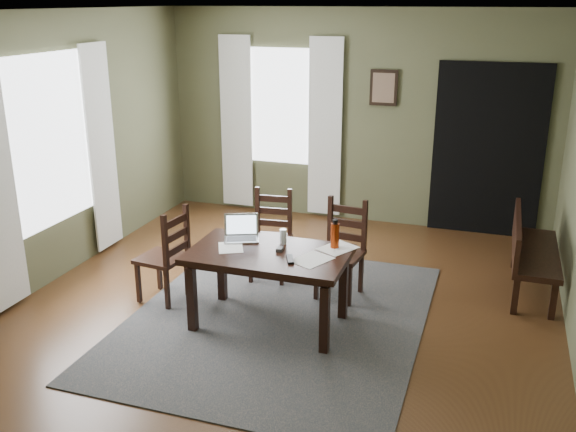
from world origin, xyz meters
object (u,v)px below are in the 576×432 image
(chair_back_left, at_px, (271,236))
(dining_table, at_px, (269,261))
(bench, at_px, (529,248))
(water_bottle, at_px, (335,235))
(chair_end, at_px, (166,256))
(chair_back_right, at_px, (342,250))
(laptop, at_px, (241,232))

(chair_back_left, bearing_deg, dining_table, -77.22)
(chair_back_left, bearing_deg, bench, 4.76)
(bench, bearing_deg, dining_table, 124.32)
(bench, distance_m, water_bottle, 2.10)
(dining_table, xyz_separation_m, bench, (2.19, 1.49, -0.16))
(chair_end, bearing_deg, chair_back_right, 119.93)
(laptop, bearing_deg, water_bottle, -19.23)
(chair_end, height_order, laptop, chair_end)
(dining_table, height_order, chair_end, chair_end)
(bench, height_order, laptop, laptop)
(dining_table, bearing_deg, chair_back_right, 60.13)
(chair_end, xyz_separation_m, water_bottle, (1.62, 0.14, 0.36))
(dining_table, relative_size, bench, 1.03)
(chair_end, height_order, water_bottle, water_bottle)
(chair_end, relative_size, water_bottle, 3.60)
(chair_back_left, height_order, laptop, chair_back_left)
(dining_table, bearing_deg, laptop, 145.97)
(chair_back_left, distance_m, bench, 2.58)
(dining_table, height_order, water_bottle, water_bottle)
(bench, height_order, water_bottle, water_bottle)
(bench, bearing_deg, water_bottle, 126.10)
(water_bottle, bearing_deg, laptop, -177.27)
(chair_end, bearing_deg, water_bottle, 101.65)
(chair_back_left, xyz_separation_m, water_bottle, (0.86, -0.72, 0.37))
(dining_table, relative_size, water_bottle, 5.32)
(chair_end, bearing_deg, laptop, 104.04)
(chair_back_left, relative_size, laptop, 2.42)
(chair_end, height_order, bench, chair_end)
(chair_back_right, xyz_separation_m, laptop, (-0.81, -0.57, 0.29))
(bench, relative_size, laptop, 3.54)
(bench, bearing_deg, chair_back_left, 101.04)
(chair_back_left, height_order, water_bottle, water_bottle)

